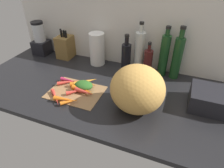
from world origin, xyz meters
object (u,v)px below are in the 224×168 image
Objects in this scene: carrot_2 at (86,81)px; carrot_6 at (55,97)px; bottle_0 at (126,57)px; bottle_2 at (148,63)px; cutting_board at (76,92)px; carrot_0 at (84,92)px; carrot_1 at (82,84)px; knife_block at (66,46)px; blender_appliance at (40,40)px; bottle_4 at (177,57)px; carrot_10 at (90,84)px; carrot_12 at (70,102)px; dish_rack at (211,100)px; carrot_7 at (68,80)px; winter_squash at (137,89)px; bottle_1 at (139,52)px; carrot_8 at (86,91)px; carrot_4 at (66,100)px; carrot_5 at (68,82)px; paper_towel_roll at (97,49)px; carrot_9 at (82,89)px; bottle_3 at (164,55)px; carrot_3 at (75,91)px; carrot_11 at (80,85)px.

carrot_6 is at bearing -114.02° from carrot_2.
bottle_0 reaches higher than bottle_2.
bottle_2 is at bearing 45.43° from cutting_board.
carrot_0 is 1.20× the size of carrot_1.
knife_block is 23.19cm from blender_appliance.
bottle_4 is at bearing 30.42° from carrot_2.
blender_appliance is (-61.35, 30.10, 10.14)cm from carrot_10.
carrot_12 is 0.47× the size of dish_rack.
carrot_1 is at bearing -5.89° from carrot_7.
carrot_12 is 0.37× the size of winter_squash.
carrot_7 is at bearing 143.04° from cutting_board.
carrot_2 reaches higher than carrot_6.
winter_squash reaches higher than dish_rack.
carrot_10 is 0.29× the size of bottle_4.
carrot_6 is 24.36cm from carrot_10.
cutting_board is at bearing -126.08° from bottle_1.
knife_block is at bearing 176.37° from bottle_2.
dish_rack is (49.44, -24.92, -10.03)cm from bottle_1.
carrot_4 is at bearing -119.45° from carrot_8.
carrot_0 is 1.17× the size of carrot_10.
carrot_1 is at bearing 3.79° from carrot_5.
bottle_1 is (37.36, 52.00, 13.51)cm from carrot_6.
carrot_10 is at bearing -175.09° from dish_rack.
blender_appliance reaches higher than carrot_6.
carrot_8 is 0.50× the size of paper_towel_roll.
carrot_10 is at bearing -119.06° from bottle_0.
carrot_9 reaches higher than carrot_2.
bottle_3 is (40.18, 41.35, 13.58)cm from carrot_8.
bottle_0 reaches higher than carrot_0.
carrot_8 is (14.35, 12.17, -0.03)cm from carrot_6.
carrot_7 is at bearing -34.91° from blender_appliance.
bottle_3 is (47.02, 53.47, 13.19)cm from carrot_4.
carrot_1 is at bearing -142.13° from bottle_3.
blender_appliance is (-22.89, -2.43, 2.84)cm from knife_block.
bottle_1 is (40.18, 33.08, 13.36)cm from carrot_7.
bottle_4 reaches higher than cutting_board.
carrot_0 is 0.35× the size of bottle_3.
cutting_board is 11.07cm from carrot_10.
carrot_3 is 0.48× the size of dish_rack.
carrot_9 is 0.59× the size of dish_rack.
blender_appliance reaches higher than carrot_1.
carrot_12 is (2.06, -9.85, -0.07)cm from carrot_3.
carrot_3 is at bearing -156.72° from carrot_8.
carrot_7 is 41.84cm from knife_block.
carrot_11 is 42.05cm from winter_squash.
blender_appliance is (-96.05, 40.66, -1.56)cm from winter_squash.
paper_towel_roll reaches higher than knife_block.
carrot_4 is at bearing 171.96° from carrot_12.
blender_appliance is (-48.54, 50.82, 10.07)cm from carrot_6.
bottle_2 reaches higher than carrot_11.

